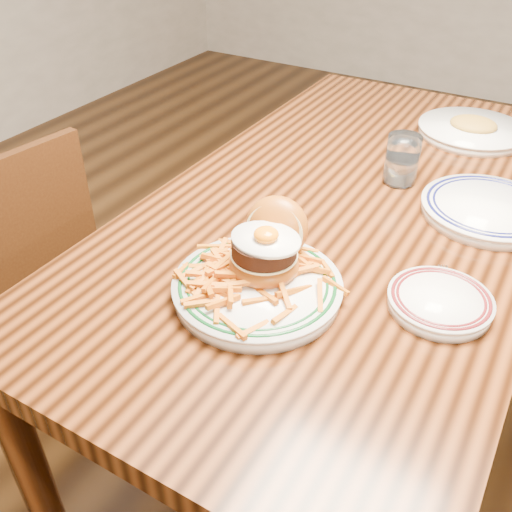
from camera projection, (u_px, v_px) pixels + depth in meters
The scene contains 8 objects.
floor at pixel (330, 411), 1.76m from camera, with size 6.00×6.00×0.00m, color black.
table at pixel (350, 232), 1.37m from camera, with size 0.85×1.60×0.75m.
chair_left at pixel (18, 270), 1.60m from camera, with size 0.43×0.43×0.83m.
main_plate at pixel (261, 272), 1.03m from camera, with size 0.31×0.32×0.15m.
side_plate at pixel (440, 301), 1.00m from camera, with size 0.18×0.19×0.03m.
rear_plate at pixel (488, 209), 1.25m from camera, with size 0.29×0.29×0.03m.
water_glass at pixel (402, 162), 1.36m from camera, with size 0.08×0.08×0.12m.
far_plate at pixel (472, 130), 1.60m from camera, with size 0.30×0.30×0.05m.
Camera 1 is at (0.38, -1.10, 1.41)m, focal length 40.00 mm.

